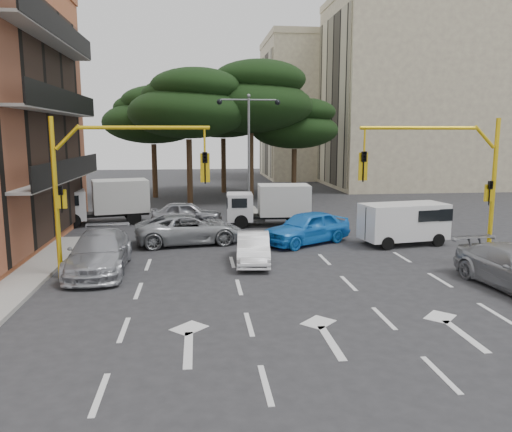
{
  "coord_description": "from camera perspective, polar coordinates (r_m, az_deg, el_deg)",
  "views": [
    {
      "loc": [
        -3.38,
        -16.98,
        5.39
      ],
      "look_at": [
        -0.72,
        5.7,
        1.6
      ],
      "focal_mm": 35.0,
      "sensor_mm": 36.0,
      "label": 1
    }
  ],
  "objects": [
    {
      "name": "ground",
      "position": [
        18.13,
        4.41,
        -7.9
      ],
      "size": [
        120.0,
        120.0,
        0.0
      ],
      "primitive_type": "plane",
      "color": "#28282B",
      "rests_on": "ground"
    },
    {
      "name": "median_strip",
      "position": [
        33.58,
        -0.81,
        0.31
      ],
      "size": [
        1.4,
        6.0,
        0.15
      ],
      "primitive_type": "cube",
      "color": "gray",
      "rests_on": "ground"
    },
    {
      "name": "apartment_beige_near",
      "position": [
        54.4,
        19.27,
        13.08
      ],
      "size": [
        20.2,
        12.15,
        18.7
      ],
      "color": "tan",
      "rests_on": "ground"
    },
    {
      "name": "apartment_beige_far",
      "position": [
        63.2,
        8.5,
        12.0
      ],
      "size": [
        16.2,
        12.15,
        16.7
      ],
      "color": "tan",
      "rests_on": "ground"
    },
    {
      "name": "pine_left_near",
      "position": [
        39.0,
        -7.67,
        12.59
      ],
      "size": [
        9.15,
        9.15,
        10.23
      ],
      "color": "#382616",
      "rests_on": "ground"
    },
    {
      "name": "pine_center",
      "position": [
        41.28,
        -0.5,
        13.46
      ],
      "size": [
        9.98,
        9.98,
        11.16
      ],
      "color": "#382616",
      "rests_on": "ground"
    },
    {
      "name": "pine_left_far",
      "position": [
        43.11,
        -11.63,
        11.25
      ],
      "size": [
        8.32,
        8.32,
        9.3
      ],
      "color": "#382616",
      "rests_on": "ground"
    },
    {
      "name": "pine_right",
      "position": [
        43.77,
        4.52,
        10.48
      ],
      "size": [
        7.49,
        7.49,
        8.37
      ],
      "color": "#382616",
      "rests_on": "ground"
    },
    {
      "name": "pine_back",
      "position": [
        46.06,
        -3.71,
        12.16
      ],
      "size": [
        9.15,
        9.15,
        10.23
      ],
      "color": "#382616",
      "rests_on": "ground"
    },
    {
      "name": "signal_mast_right",
      "position": [
        21.58,
        21.57,
        4.77
      ],
      "size": [
        5.79,
        0.37,
        6.0
      ],
      "color": "yellow",
      "rests_on": "ground"
    },
    {
      "name": "signal_mast_left",
      "position": [
        19.34,
        -16.91,
        4.55
      ],
      "size": [
        5.79,
        0.37,
        6.0
      ],
      "color": "yellow",
      "rests_on": "ground"
    },
    {
      "name": "street_lamp_center",
      "position": [
        33.15,
        -0.83,
        9.48
      ],
      "size": [
        4.16,
        0.36,
        7.77
      ],
      "color": "slate",
      "rests_on": "median_strip"
    },
    {
      "name": "car_white_hatch",
      "position": [
        20.96,
        -0.32,
        -3.71
      ],
      "size": [
        1.69,
        3.92,
        1.26
      ],
      "primitive_type": "imported",
      "rotation": [
        0.0,
        0.0,
        -0.1
      ],
      "color": "white",
      "rests_on": "ground"
    },
    {
      "name": "car_blue_compact",
      "position": [
        24.73,
        5.82,
        -1.31
      ],
      "size": [
        5.03,
        4.03,
        1.61
      ],
      "primitive_type": "imported",
      "rotation": [
        0.0,
        0.0,
        -1.04
      ],
      "color": "blue",
      "rests_on": "ground"
    },
    {
      "name": "car_silver_wagon",
      "position": [
        20.6,
        -17.45,
        -3.97
      ],
      "size": [
        2.32,
        5.4,
        1.55
      ],
      "primitive_type": "imported",
      "rotation": [
        0.0,
        0.0,
        0.03
      ],
      "color": "#A7A8AF",
      "rests_on": "ground"
    },
    {
      "name": "car_silver_cross_a",
      "position": [
        24.83,
        -7.6,
        -1.47
      ],
      "size": [
        5.6,
        3.21,
        1.47
      ],
      "primitive_type": "imported",
      "rotation": [
        0.0,
        0.0,
        1.72
      ],
      "color": "#9EA1A6",
      "rests_on": "ground"
    },
    {
      "name": "car_silver_cross_b",
      "position": [
        29.8,
        -7.93,
        0.3
      ],
      "size": [
        4.22,
        1.79,
        1.42
      ],
      "primitive_type": "imported",
      "rotation": [
        0.0,
        0.0,
        1.6
      ],
      "color": "#999AA1",
      "rests_on": "ground"
    },
    {
      "name": "van_white",
      "position": [
        25.42,
        16.51,
        -0.84
      ],
      "size": [
        4.37,
        2.51,
        2.06
      ],
      "primitive_type": null,
      "rotation": [
        0.0,
        0.0,
        -1.41
      ],
      "color": "white",
      "rests_on": "ground"
    },
    {
      "name": "box_truck_a",
      "position": [
        31.33,
        -16.95,
        1.53
      ],
      "size": [
        5.72,
        3.45,
        2.63
      ],
      "primitive_type": null,
      "rotation": [
        0.0,
        0.0,
        1.81
      ],
      "color": "silver",
      "rests_on": "ground"
    },
    {
      "name": "box_truck_b",
      "position": [
        29.42,
        1.48,
        1.25
      ],
      "size": [
        5.02,
        2.3,
        2.42
      ],
      "primitive_type": null,
      "rotation": [
        0.0,
        0.0,
        1.52
      ],
      "color": "white",
      "rests_on": "ground"
    }
  ]
}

